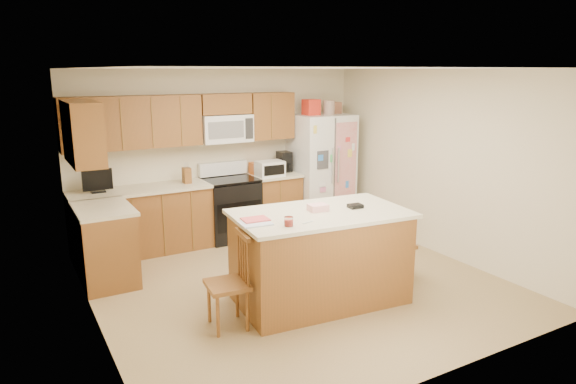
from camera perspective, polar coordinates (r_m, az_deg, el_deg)
ground at (r=6.25m, az=0.89°, el=-10.01°), size 4.50×4.50×0.00m
room_shell at (r=5.83m, az=0.94°, el=3.11°), size 4.60×4.60×2.52m
cabinetry at (r=7.17m, az=-13.25°, el=0.42°), size 3.36×1.56×2.15m
stove at (r=7.73m, az=-6.40°, el=-1.74°), size 0.76×0.65×1.13m
refrigerator at (r=8.30m, az=3.69°, el=2.54°), size 0.90×0.79×2.04m
island at (r=5.62m, az=3.57°, el=-7.15°), size 1.94×1.24×1.10m
windsor_chair_left at (r=5.12m, az=-6.49°, el=-10.08°), size 0.44×0.45×0.95m
windsor_chair_back at (r=6.13m, az=0.97°, el=-5.97°), size 0.48×0.47×0.95m
windsor_chair_right at (r=6.30m, az=11.60°, el=-5.79°), size 0.39×0.41×0.93m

